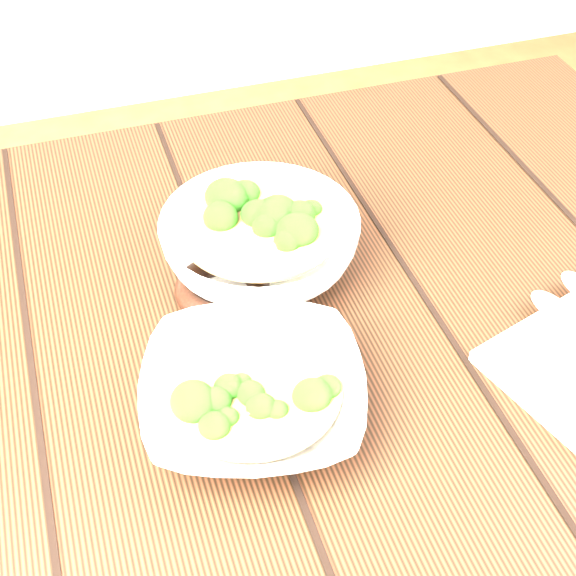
{
  "coord_description": "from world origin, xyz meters",
  "views": [
    {
      "loc": [
        -0.14,
        -0.55,
        1.33
      ],
      "look_at": [
        0.03,
        -0.01,
        0.8
      ],
      "focal_mm": 50.0,
      "sensor_mm": 36.0,
      "label": 1
    }
  ],
  "objects_px": {
    "table": "(257,395)",
    "trivet": "(223,289)",
    "soup_bowl_front": "(253,394)",
    "soup_bowl_back": "(260,241)"
  },
  "relations": [
    {
      "from": "table",
      "to": "trivet",
      "type": "xyz_separation_m",
      "value": [
        -0.02,
        0.04,
        0.13
      ]
    },
    {
      "from": "table",
      "to": "soup_bowl_front",
      "type": "relative_size",
      "value": 4.96
    },
    {
      "from": "soup_bowl_back",
      "to": "trivet",
      "type": "xyz_separation_m",
      "value": [
        -0.05,
        -0.03,
        -0.02
      ]
    },
    {
      "from": "table",
      "to": "soup_bowl_front",
      "type": "height_order",
      "value": "soup_bowl_front"
    },
    {
      "from": "soup_bowl_front",
      "to": "trivet",
      "type": "relative_size",
      "value": 2.42
    },
    {
      "from": "table",
      "to": "soup_bowl_front",
      "type": "xyz_separation_m",
      "value": [
        -0.03,
        -0.11,
        0.15
      ]
    },
    {
      "from": "soup_bowl_front",
      "to": "soup_bowl_back",
      "type": "xyz_separation_m",
      "value": [
        0.06,
        0.19,
        0.01
      ]
    },
    {
      "from": "soup_bowl_back",
      "to": "trivet",
      "type": "bearing_deg",
      "value": -146.96
    },
    {
      "from": "soup_bowl_back",
      "to": "trivet",
      "type": "distance_m",
      "value": 0.07
    },
    {
      "from": "table",
      "to": "soup_bowl_back",
      "type": "height_order",
      "value": "soup_bowl_back"
    }
  ]
}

